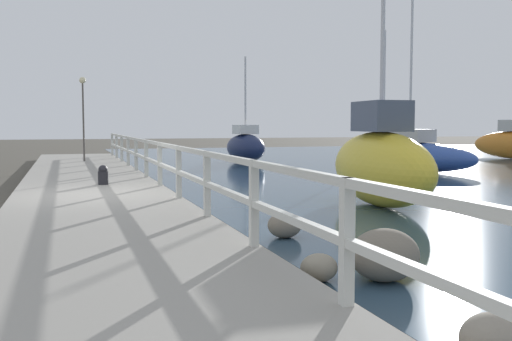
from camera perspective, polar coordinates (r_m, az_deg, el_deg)
name	(u,v)px	position (r m, az deg, el deg)	size (l,w,h in m)	color
ground_plane	(95,206)	(13.18, -15.11, -3.29)	(120.00, 120.00, 0.00)	#4C473D
dock_walkway	(95,200)	(13.16, -15.12, -2.73)	(3.36, 36.00, 0.26)	#9E998E
railing	(168,159)	(13.25, -8.35, 1.06)	(0.10, 32.50, 1.05)	silver
boulder_near_dock	(385,255)	(6.82, 12.15, -7.88)	(0.78, 0.70, 0.59)	slate
boulder_upstream	(319,268)	(6.71, 6.02, -9.19)	(0.42, 0.38, 0.31)	gray
boulder_mid_strip	(494,339)	(4.79, 21.71, -14.69)	(0.50, 0.45, 0.38)	gray
boulder_far_strip	(285,225)	(9.18, 2.74, -5.21)	(0.53, 0.48, 0.40)	slate
mooring_bollard	(103,175)	(15.11, -14.36, -0.42)	(0.25, 0.25, 0.48)	black
dock_lamp	(83,100)	(24.90, -16.15, 6.47)	(0.26, 0.26, 3.35)	#514C47
sailboat_blue	(409,154)	(22.63, 14.41, 1.49)	(3.11, 5.91, 7.80)	#2D4C9E
sailboat_navy	(245,146)	(27.65, -1.01, 2.31)	(1.75, 3.23, 4.82)	#192347
sailboat_yellow	(381,164)	(12.87, 11.79, 0.65)	(1.35, 4.02, 7.51)	gold
sailboat_teal	(383,145)	(28.55, 12.04, 2.43)	(1.89, 3.74, 6.05)	#1E707A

